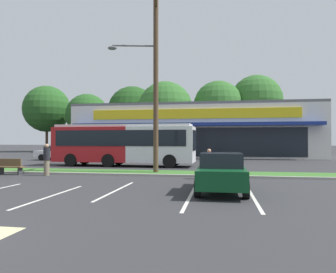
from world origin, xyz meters
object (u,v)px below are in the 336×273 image
Objects in this scene: city_bus at (124,144)px; car_3 at (221,172)px; car_1 at (59,153)px; utility_pole at (154,79)px; car_2 at (156,153)px; pedestrian_near_bench at (47,160)px; bus_stop_bench at (10,166)px; pedestrian_by_pole at (209,164)px.

car_3 is at bearing -54.93° from city_bus.
car_1 is 23.43m from car_3.
utility_pole is 12.28m from car_2.
car_3 is at bearing -70.11° from car_2.
utility_pole reaches higher than pedestrian_near_bench.
bus_stop_bench is 2.38m from pedestrian_near_bench.
utility_pole is at bearing -168.27° from bus_stop_bench.
car_1 is 20.24m from pedestrian_by_pole.
pedestrian_by_pole is (3.36, -1.86, -4.90)m from utility_pole.
car_3 is (7.46, -11.14, -0.98)m from city_bus.
pedestrian_by_pole is at bearing 135.60° from pedestrian_near_bench.
car_2 is at bearing 78.17° from city_bus.
pedestrian_by_pole reaches higher than car_1.
city_bus is 7.06× the size of pedestrian_by_pole.
car_1 is 1.09× the size of car_2.
utility_pole is 7.45m from city_bus.
pedestrian_near_bench is (-9.87, 4.14, 0.14)m from car_3.
car_1 is at bearing -107.56° from pedestrian_near_bench.
car_1 is 3.00× the size of pedestrian_by_pole.
city_bus is at bearing 123.59° from utility_pole.
utility_pole is 5.86× the size of pedestrian_near_bench.
pedestrian_by_pole is at bearing -28.90° from utility_pole.
car_1 is 14.29m from pedestrian_near_bench.
city_bus reaches higher than car_3.
car_1 is (-12.18, 11.11, -4.95)m from utility_pole.
city_bus is 2.69× the size of car_3.
car_2 is at bearing 101.06° from utility_pole.
pedestrian_by_pole is at bearing -44.84° from city_bus.
city_bus is 6.12× the size of pedestrian_near_bench.
car_3 is (16.14, -16.98, 0.03)m from car_1.
car_2 is 18.00m from car_3.
utility_pole is at bearing 152.69° from pedestrian_near_bench.
pedestrian_near_bench is (-3.75, -12.78, 0.12)m from car_2.
car_2 reaches higher than car_3.
pedestrian_near_bench is at bearing -107.71° from city_bus.
utility_pole is 7.79m from pedestrian_near_bench.
car_1 is 10.02m from car_2.
bus_stop_bench is 0.39× the size of car_3.
car_3 is 4.06m from pedestrian_by_pole.
car_1 is (-3.93, 12.83, 0.24)m from bus_stop_bench.
car_1 is 1.14× the size of car_3.
utility_pole is 6.22m from pedestrian_by_pole.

